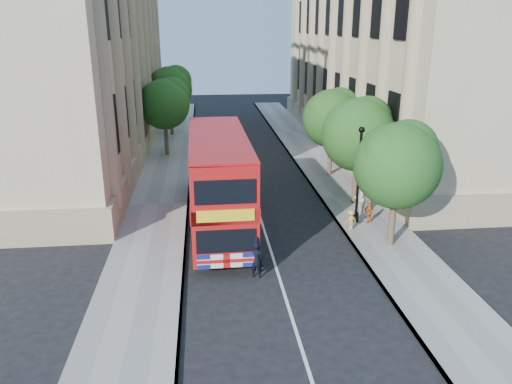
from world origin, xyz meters
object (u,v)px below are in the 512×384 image
object	(u,v)px
double_decker_bus	(219,180)
police_constable	(256,260)
box_van	(214,173)
woman_pedestrian	(359,197)
lamp_post	(358,179)

from	to	relation	value
double_decker_bus	police_constable	world-z (taller)	double_decker_bus
box_van	woman_pedestrian	world-z (taller)	box_van
lamp_post	police_constable	bearing A→B (deg)	-137.70
box_van	police_constable	bearing A→B (deg)	-85.87
lamp_post	double_decker_bus	world-z (taller)	lamp_post
lamp_post	box_van	bearing A→B (deg)	144.31
lamp_post	box_van	size ratio (longest dim) A/B	0.93
lamp_post	double_decker_bus	distance (m)	7.30
lamp_post	woman_pedestrian	world-z (taller)	lamp_post
lamp_post	police_constable	distance (m)	8.23
box_van	police_constable	size ratio (longest dim) A/B	3.48
double_decker_bus	lamp_post	bearing A→B (deg)	0.12
double_decker_bus	police_constable	distance (m)	5.78
box_van	police_constable	world-z (taller)	box_van
double_decker_bus	box_van	size ratio (longest dim) A/B	1.92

